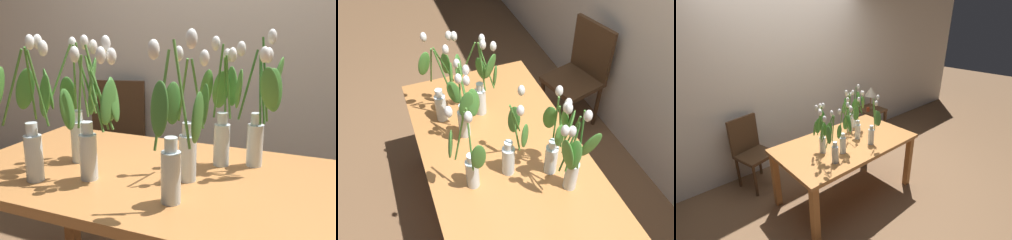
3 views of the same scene
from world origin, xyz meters
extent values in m
cube|color=silver|center=(0.00, 1.26, 1.35)|extent=(9.00, 0.10, 2.70)
cube|color=#B7753D|center=(0.00, 0.00, 0.72)|extent=(1.60, 0.90, 0.04)
cube|color=#B7753D|center=(-0.74, 0.39, 0.35)|extent=(0.07, 0.07, 0.70)
cylinder|color=silver|center=(0.24, 0.19, 0.83)|extent=(0.07, 0.07, 0.18)
cylinder|color=silver|center=(0.24, 0.19, 0.94)|extent=(0.04, 0.04, 0.05)
cylinder|color=silver|center=(0.24, 0.19, 0.80)|extent=(0.06, 0.06, 0.11)
cylinder|color=#478433|center=(0.23, 0.22, 1.07)|extent=(0.01, 0.06, 0.26)
ellipsoid|color=white|center=(0.23, 0.24, 1.20)|extent=(0.04, 0.04, 0.06)
ellipsoid|color=#4C8E38|center=(0.20, 0.26, 1.05)|extent=(0.10, 0.05, 0.18)
cylinder|color=#478433|center=(0.25, 0.21, 1.07)|extent=(0.03, 0.03, 0.27)
ellipsoid|color=white|center=(0.26, 0.22, 1.21)|extent=(0.04, 0.04, 0.06)
ellipsoid|color=#4C8E38|center=(0.25, 0.26, 1.07)|extent=(0.09, 0.10, 0.18)
cylinder|color=#478433|center=(0.21, 0.20, 1.10)|extent=(0.05, 0.03, 0.31)
ellipsoid|color=white|center=(0.19, 0.21, 1.25)|extent=(0.04, 0.04, 0.06)
ellipsoid|color=#4C8E38|center=(0.16, 0.20, 1.06)|extent=(0.07, 0.08, 0.17)
cylinder|color=silver|center=(0.16, -0.03, 0.83)|extent=(0.07, 0.07, 0.18)
cylinder|color=silver|center=(0.16, -0.03, 0.94)|extent=(0.04, 0.04, 0.05)
cylinder|color=silver|center=(0.16, -0.03, 0.80)|extent=(0.06, 0.06, 0.11)
cylinder|color=#478433|center=(0.12, 0.02, 1.08)|extent=(0.08, 0.09, 0.26)
ellipsoid|color=white|center=(0.09, 0.07, 1.22)|extent=(0.04, 0.04, 0.06)
ellipsoid|color=#427F33|center=(0.07, 0.04, 1.03)|extent=(0.07, 0.08, 0.17)
cylinder|color=#478433|center=(0.19, 0.00, 1.07)|extent=(0.05, 0.04, 0.27)
ellipsoid|color=white|center=(0.21, 0.01, 1.21)|extent=(0.04, 0.04, 0.06)
ellipsoid|color=#427F33|center=(0.20, 0.04, 1.03)|extent=(0.08, 0.08, 0.18)
cylinder|color=silver|center=(-0.19, -0.17, 0.83)|extent=(0.07, 0.07, 0.18)
cylinder|color=silver|center=(-0.19, -0.17, 0.94)|extent=(0.04, 0.04, 0.05)
cylinder|color=silver|center=(-0.19, -0.17, 0.80)|extent=(0.06, 0.06, 0.11)
cylinder|color=#56933D|center=(-0.22, -0.16, 1.08)|extent=(0.04, 0.01, 0.28)
ellipsoid|color=white|center=(-0.24, -0.16, 1.22)|extent=(0.04, 0.04, 0.06)
ellipsoid|color=#427F33|center=(-0.26, -0.19, 1.02)|extent=(0.03, 0.11, 0.18)
cylinder|color=#56933D|center=(-0.13, -0.16, 1.08)|extent=(0.11, 0.02, 0.26)
ellipsoid|color=white|center=(-0.08, -0.16, 1.22)|extent=(0.04, 0.04, 0.06)
ellipsoid|color=#427F33|center=(-0.10, -0.13, 1.06)|extent=(0.05, 0.08, 0.17)
cylinder|color=#56933D|center=(-0.14, -0.18, 1.08)|extent=(0.09, 0.03, 0.28)
ellipsoid|color=white|center=(-0.10, -0.19, 1.22)|extent=(0.04, 0.04, 0.06)
ellipsoid|color=#427F33|center=(-0.10, -0.16, 1.05)|extent=(0.04, 0.11, 0.18)
cylinder|color=#56933D|center=(-0.15, -0.16, 1.10)|extent=(0.08, 0.03, 0.31)
ellipsoid|color=white|center=(-0.11, -0.15, 1.26)|extent=(0.04, 0.04, 0.06)
ellipsoid|color=#427F33|center=(-0.11, -0.12, 1.05)|extent=(0.04, 0.10, 0.18)
cylinder|color=silver|center=(-0.38, -0.26, 0.83)|extent=(0.07, 0.07, 0.18)
cylinder|color=silver|center=(-0.38, -0.26, 0.94)|extent=(0.04, 0.04, 0.05)
cylinder|color=silver|center=(-0.38, -0.26, 0.80)|extent=(0.06, 0.06, 0.11)
cylinder|color=#478433|center=(-0.37, -0.22, 1.09)|extent=(0.03, 0.07, 0.30)
ellipsoid|color=white|center=(-0.36, -0.19, 1.24)|extent=(0.04, 0.04, 0.06)
ellipsoid|color=#4C8E38|center=(-0.38, -0.17, 1.06)|extent=(0.10, 0.05, 0.18)
cylinder|color=#478433|center=(-0.45, -0.27, 1.10)|extent=(0.12, 0.02, 0.30)
cylinder|color=#478433|center=(-0.42, -0.20, 1.10)|extent=(0.08, 0.11, 0.30)
ellipsoid|color=white|center=(-0.46, -0.15, 1.26)|extent=(0.04, 0.04, 0.06)
ellipsoid|color=#4C8E38|center=(-0.47, -0.18, 1.08)|extent=(0.11, 0.06, 0.18)
cylinder|color=silver|center=(0.37, 0.24, 0.83)|extent=(0.07, 0.07, 0.18)
cylinder|color=silver|center=(0.37, 0.24, 0.94)|extent=(0.04, 0.04, 0.05)
cylinder|color=silver|center=(0.37, 0.24, 0.80)|extent=(0.06, 0.06, 0.11)
cylinder|color=#3D752D|center=(0.33, 0.22, 1.09)|extent=(0.07, 0.03, 0.29)
ellipsoid|color=white|center=(0.30, 0.21, 1.23)|extent=(0.04, 0.04, 0.06)
ellipsoid|color=#4C8E38|center=(0.30, 0.18, 1.08)|extent=(0.07, 0.10, 0.18)
cylinder|color=#3D752D|center=(0.39, 0.18, 1.08)|extent=(0.04, 0.10, 0.27)
ellipsoid|color=white|center=(0.40, 0.14, 1.22)|extent=(0.04, 0.04, 0.06)
ellipsoid|color=#4C8E38|center=(0.43, 0.15, 1.09)|extent=(0.09, 0.06, 0.18)
cylinder|color=#3D752D|center=(0.39, 0.23, 1.11)|extent=(0.04, 0.01, 0.34)
ellipsoid|color=white|center=(0.41, 0.23, 1.28)|extent=(0.04, 0.04, 0.06)
ellipsoid|color=#4C8E38|center=(0.44, 0.26, 1.12)|extent=(0.06, 0.11, 0.18)
cylinder|color=#3D752D|center=(0.39, 0.20, 1.08)|extent=(0.05, 0.07, 0.27)
ellipsoid|color=white|center=(0.41, 0.17, 1.21)|extent=(0.04, 0.04, 0.06)
ellipsoid|color=#4C8E38|center=(0.44, 0.18, 1.08)|extent=(0.08, 0.08, 0.17)
cylinder|color=silver|center=(-0.35, -0.01, 0.83)|extent=(0.07, 0.07, 0.18)
cylinder|color=silver|center=(-0.35, -0.01, 0.94)|extent=(0.04, 0.04, 0.05)
cylinder|color=silver|center=(-0.35, -0.01, 0.80)|extent=(0.06, 0.06, 0.11)
cylinder|color=#56933D|center=(-0.40, -0.07, 1.10)|extent=(0.09, 0.10, 0.30)
ellipsoid|color=white|center=(-0.44, -0.12, 1.26)|extent=(0.04, 0.04, 0.06)
ellipsoid|color=#427F33|center=(-0.40, -0.12, 1.07)|extent=(0.10, 0.06, 0.18)
cylinder|color=#56933D|center=(-0.37, 0.01, 1.09)|extent=(0.04, 0.04, 0.31)
ellipsoid|color=white|center=(-0.38, 0.02, 1.25)|extent=(0.04, 0.04, 0.06)
ellipsoid|color=#427F33|center=(-0.42, 0.02, 1.03)|extent=(0.07, 0.09, 0.18)
cylinder|color=#56933D|center=(-0.33, 0.03, 1.09)|extent=(0.05, 0.08, 0.29)
ellipsoid|color=white|center=(-0.31, 0.06, 1.24)|extent=(0.04, 0.04, 0.06)
ellipsoid|color=#427F33|center=(-0.33, 0.08, 1.01)|extent=(0.10, 0.05, 0.18)
cylinder|color=#56933D|center=(-0.32, 0.00, 1.10)|extent=(0.04, 0.02, 0.32)
ellipsoid|color=white|center=(-0.31, 0.01, 1.26)|extent=(0.04, 0.04, 0.06)
ellipsoid|color=#427F33|center=(-0.30, 0.04, 1.11)|extent=(0.06, 0.11, 0.18)
cylinder|color=silver|center=(0.18, -0.23, 0.83)|extent=(0.07, 0.07, 0.18)
cylinder|color=silver|center=(0.18, -0.23, 0.94)|extent=(0.04, 0.04, 0.05)
cylinder|color=silver|center=(0.18, -0.23, 0.80)|extent=(0.06, 0.06, 0.11)
cylinder|color=#56933D|center=(0.22, -0.23, 1.11)|extent=(0.07, 0.02, 0.34)
ellipsoid|color=white|center=(0.25, -0.24, 1.29)|extent=(0.04, 0.04, 0.06)
ellipsoid|color=#427F33|center=(0.26, -0.21, 1.04)|extent=(0.04, 0.08, 0.17)
cylinder|color=#56933D|center=(0.16, -0.27, 1.10)|extent=(0.03, 0.07, 0.31)
ellipsoid|color=white|center=(0.15, -0.30, 1.26)|extent=(0.04, 0.04, 0.06)
ellipsoid|color=#427F33|center=(0.18, -0.32, 1.08)|extent=(0.07, 0.06, 0.17)
cube|color=#4C331E|center=(-0.75, 0.91, 0.45)|extent=(0.49, 0.49, 0.04)
cylinder|color=#4C331E|center=(-0.54, 0.78, 0.21)|extent=(0.04, 0.04, 0.43)
cylinder|color=#4C331E|center=(-0.87, 0.70, 0.21)|extent=(0.04, 0.04, 0.43)
cylinder|color=#4C331E|center=(-0.63, 1.11, 0.21)|extent=(0.04, 0.04, 0.43)
cylinder|color=#4C331E|center=(-0.96, 1.03, 0.21)|extent=(0.04, 0.04, 0.43)
cube|color=#4C331E|center=(-0.80, 1.08, 0.70)|extent=(0.40, 0.14, 0.46)
camera|label=1|loc=(0.64, -1.34, 1.33)|focal=41.16mm
camera|label=2|loc=(1.33, -0.48, 2.30)|focal=38.94mm
camera|label=3|loc=(-1.73, -1.92, 2.10)|focal=26.58mm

